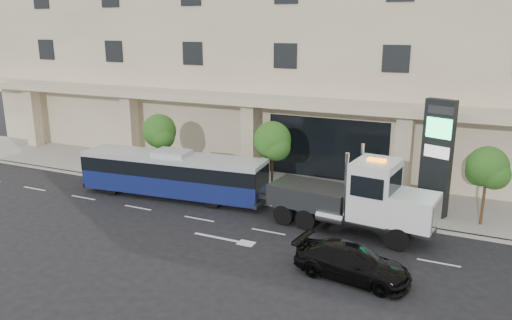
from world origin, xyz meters
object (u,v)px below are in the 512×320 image
Objects in this scene: signage_pylon at (437,158)px; city_bus at (173,173)px; tow_truck at (358,199)px; black_sedan at (352,262)px.

city_bus is at bearing -147.08° from signage_pylon.
black_sedan is (0.98, -4.68, -1.06)m from tow_truck.
signage_pylon is (3.14, 3.70, 1.54)m from tow_truck.
tow_truck is 1.52× the size of signage_pylon.
tow_truck is at bearing -8.47° from city_bus.
black_sedan is 0.77× the size of signage_pylon.
black_sedan is (12.15, -5.30, -0.76)m from city_bus.
tow_truck reaches higher than city_bus.
signage_pylon is (2.16, 8.37, 2.59)m from black_sedan.
tow_truck reaches higher than black_sedan.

